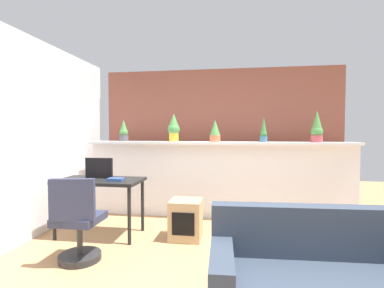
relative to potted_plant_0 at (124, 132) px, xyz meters
name	(u,v)px	position (x,y,z in m)	size (l,w,h in m)	color
ground_plane	(204,280)	(1.57, -1.99, -1.38)	(12.00, 12.00, 0.00)	tan
divider_wall	(217,181)	(1.57, 0.01, -0.79)	(4.20, 0.16, 1.18)	white
plant_shelf	(217,143)	(1.57, -0.03, -0.18)	(4.20, 0.37, 0.04)	white
brick_wall_behind	(220,139)	(1.57, 0.61, -0.13)	(4.20, 0.10, 2.50)	brown
side_wall_left	(8,138)	(-0.77, -1.59, -0.08)	(0.12, 4.40, 2.60)	white
potted_plant_0	(124,132)	(0.00, 0.00, 0.00)	(0.15, 0.15, 0.37)	#4C4C51
potted_plant_1	(174,128)	(0.86, -0.01, 0.07)	(0.20, 0.20, 0.46)	gold
potted_plant_2	(215,131)	(1.54, -0.06, 0.01)	(0.17, 0.17, 0.35)	#C66B42
potted_plant_3	(264,131)	(2.29, -0.04, 0.01)	(0.11, 0.11, 0.40)	#386B84
potted_plant_4	(317,128)	(3.07, -0.04, 0.05)	(0.17, 0.17, 0.48)	#B7474C
desk	(100,186)	(0.08, -1.04, -0.72)	(1.10, 0.60, 0.75)	black
tv_monitor	(99,168)	(0.03, -0.96, -0.49)	(0.38, 0.04, 0.28)	black
office_chair	(78,226)	(0.23, -1.83, -0.99)	(0.48, 0.48, 0.91)	#262628
side_cube_shelf	(186,219)	(1.23, -0.98, -1.13)	(0.40, 0.41, 0.50)	tan
book_on_desk	(116,179)	(0.35, -1.13, -0.61)	(0.20, 0.12, 0.04)	#2D4C8C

